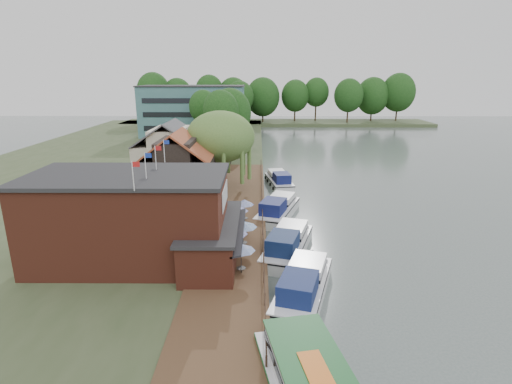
{
  "coord_description": "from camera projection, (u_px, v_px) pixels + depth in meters",
  "views": [
    {
      "loc": [
        -5.71,
        -30.97,
        15.59
      ],
      "look_at": [
        -6.0,
        12.0,
        3.0
      ],
      "focal_mm": 28.0,
      "sensor_mm": 36.0,
      "label": 1
    }
  ],
  "objects": [
    {
      "name": "ground",
      "position": [
        325.0,
        265.0,
        34.07
      ],
      "size": [
        260.0,
        260.0,
        0.0
      ],
      "primitive_type": "plane",
      "color": "#4B5753",
      "rests_on": "ground"
    },
    {
      "name": "land_bank",
      "position": [
        116.0,
        168.0,
        67.71
      ],
      "size": [
        50.0,
        140.0,
        1.0
      ],
      "primitive_type": "cube",
      "color": "#384728",
      "rests_on": "ground"
    },
    {
      "name": "quay_deck",
      "position": [
        238.0,
        214.0,
        43.42
      ],
      "size": [
        6.0,
        50.0,
        0.1
      ],
      "primitive_type": "cube",
      "color": "#47301E",
      "rests_on": "land_bank"
    },
    {
      "name": "quay_rail",
      "position": [
        262.0,
        209.0,
        43.76
      ],
      "size": [
        0.2,
        49.0,
        1.0
      ],
      "primitive_type": null,
      "color": "black",
      "rests_on": "land_bank"
    },
    {
      "name": "pub",
      "position": [
        155.0,
        218.0,
        31.89
      ],
      "size": [
        20.0,
        11.0,
        7.3
      ],
      "primitive_type": null,
      "color": "maroon",
      "rests_on": "land_bank"
    },
    {
      "name": "hotel_block",
      "position": [
        193.0,
        111.0,
        99.38
      ],
      "size": [
        25.4,
        12.4,
        12.3
      ],
      "primitive_type": null,
      "color": "#38666B",
      "rests_on": "land_bank"
    },
    {
      "name": "cottage_a",
      "position": [
        178.0,
        168.0,
        46.12
      ],
      "size": [
        8.6,
        7.6,
        8.5
      ],
      "primitive_type": null,
      "color": "black",
      "rests_on": "land_bank"
    },
    {
      "name": "cottage_b",
      "position": [
        171.0,
        152.0,
        55.74
      ],
      "size": [
        9.6,
        8.6,
        8.5
      ],
      "primitive_type": null,
      "color": "beige",
      "rests_on": "land_bank"
    },
    {
      "name": "cottage_c",
      "position": [
        207.0,
        142.0,
        64.35
      ],
      "size": [
        7.6,
        7.6,
        8.5
      ],
      "primitive_type": null,
      "color": "black",
      "rests_on": "land_bank"
    },
    {
      "name": "willow",
      "position": [
        221.0,
        152.0,
        50.62
      ],
      "size": [
        8.6,
        8.6,
        10.43
      ],
      "primitive_type": null,
      "color": "#476B2D",
      "rests_on": "land_bank"
    },
    {
      "name": "umbrella_0",
      "position": [
        241.0,
        258.0,
        30.18
      ],
      "size": [
        2.18,
        2.18,
        2.38
      ],
      "primitive_type": null,
      "color": "navy",
      "rests_on": "quay_deck"
    },
    {
      "name": "umbrella_1",
      "position": [
        234.0,
        241.0,
        33.32
      ],
      "size": [
        2.4,
        2.4,
        2.38
      ],
      "primitive_type": null,
      "color": "navy",
      "rests_on": "quay_deck"
    },
    {
      "name": "umbrella_2",
      "position": [
        243.0,
        234.0,
        34.83
      ],
      "size": [
        2.46,
        2.46,
        2.38
      ],
      "primitive_type": null,
      "color": "#1A4890",
      "rests_on": "quay_deck"
    },
    {
      "name": "umbrella_3",
      "position": [
        237.0,
        217.0,
        38.91
      ],
      "size": [
        2.16,
        2.16,
        2.38
      ],
      "primitive_type": null,
      "color": "navy",
      "rests_on": "quay_deck"
    },
    {
      "name": "umbrella_4",
      "position": [
        245.0,
        211.0,
        40.81
      ],
      "size": [
        1.95,
        1.95,
        2.38
      ],
      "primitive_type": null,
      "color": "navy",
      "rests_on": "quay_deck"
    },
    {
      "name": "cruiser_0",
      "position": [
        303.0,
        281.0,
        28.83
      ],
      "size": [
        6.31,
        11.13,
        2.6
      ],
      "primitive_type": null,
      "rotation": [
        0.0,
        0.0,
        -0.29
      ],
      "color": "white",
      "rests_on": "ground"
    },
    {
      "name": "cruiser_1",
      "position": [
        288.0,
        240.0,
        35.94
      ],
      "size": [
        6.27,
        11.15,
        2.6
      ],
      "primitive_type": null,
      "rotation": [
        0.0,
        0.0,
        -0.28
      ],
      "color": "silver",
      "rests_on": "ground"
    },
    {
      "name": "cruiser_2",
      "position": [
        278.0,
        206.0,
        45.35
      ],
      "size": [
        6.5,
        11.02,
        2.56
      ],
      "primitive_type": null,
      "rotation": [
        0.0,
        0.0,
        -0.32
      ],
      "color": "white",
      "rests_on": "ground"
    },
    {
      "name": "cruiser_3",
      "position": [
        279.0,
        178.0,
        58.17
      ],
      "size": [
        4.69,
        10.07,
        2.34
      ],
      "primitive_type": null,
      "rotation": [
        0.0,
        0.0,
        0.17
      ],
      "color": "white",
      "rests_on": "ground"
    },
    {
      "name": "swan",
      "position": [
        280.0,
        362.0,
        22.21
      ],
      "size": [
        0.44,
        0.44,
        0.44
      ],
      "primitive_type": "sphere",
      "color": "white",
      "rests_on": "ground"
    },
    {
      "name": "bank_tree_0",
      "position": [
        221.0,
        123.0,
        73.79
      ],
      "size": [
        6.54,
        6.54,
        12.16
      ],
      "primitive_type": null,
      "color": "#143811",
      "rests_on": "land_bank"
    },
    {
      "name": "bank_tree_1",
      "position": [
        230.0,
        120.0,
        79.3
      ],
      "size": [
        8.35,
        8.35,
        12.27
      ],
      "primitive_type": null,
      "color": "#143811",
      "rests_on": "land_bank"
    },
    {
      "name": "bank_tree_2",
      "position": [
        204.0,
        116.0,
        88.93
      ],
      "size": [
        6.37,
        6.37,
        11.63
      ],
      "primitive_type": null,
      "color": "#143811",
      "rests_on": "land_bank"
    },
    {
      "name": "bank_tree_3",
      "position": [
        216.0,
        110.0,
        105.45
      ],
      "size": [
        6.48,
        6.48,
        11.41
      ],
      "primitive_type": null,
      "color": "#143811",
      "rests_on": "land_bank"
    },
    {
      "name": "bank_tree_4",
      "position": [
        222.0,
        108.0,
        112.98
      ],
      "size": [
        6.78,
        6.78,
        11.57
      ],
      "primitive_type": null,
      "color": "#143811",
      "rests_on": "land_bank"
    },
    {
      "name": "bank_tree_5",
      "position": [
        240.0,
        103.0,
        121.63
      ],
      "size": [
        8.44,
        8.44,
        13.11
      ],
      "primitive_type": null,
      "color": "#143811",
      "rests_on": "land_bank"
    }
  ]
}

